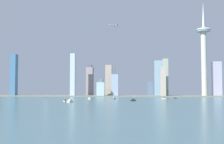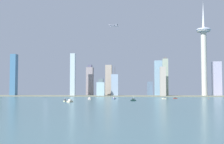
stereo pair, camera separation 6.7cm
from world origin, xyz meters
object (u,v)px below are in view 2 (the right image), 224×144
(skyscraper_7, at_px, (158,78))
(boat_0, at_px, (175,98))
(observation_tower, at_px, (204,50))
(channel_buoy_0, at_px, (209,98))
(skyscraper_9, at_px, (73,75))
(skyscraper_0, at_px, (163,82))
(skyscraper_13, at_px, (165,77))
(skyscraper_1, at_px, (150,89))
(boat_6, at_px, (133,100))
(skyscraper_6, at_px, (101,89))
(skyscraper_10, at_px, (217,79))
(skyscraper_3, at_px, (14,75))
(skyscraper_12, at_px, (47,80))
(skyscraper_11, at_px, (90,81))
(boat_7, at_px, (89,99))
(skyscraper_4, at_px, (13,77))
(boat_4, at_px, (164,98))
(boat_3, at_px, (65,101))
(skyscraper_8, at_px, (109,81))
(boat_5, at_px, (70,101))
(airplane, at_px, (114,26))
(skyscraper_2, at_px, (115,85))
(boat_2, at_px, (114,98))

(skyscraper_7, xyz_separation_m, boat_0, (20.98, -272.59, -56.74))
(observation_tower, bearing_deg, channel_buoy_0, -99.65)
(skyscraper_9, xyz_separation_m, boat_0, (283.86, -170.69, -63.92))
(skyscraper_0, relative_size, skyscraper_13, 0.72)
(skyscraper_1, distance_m, boat_6, 441.00)
(skyscraper_6, relative_size, skyscraper_10, 0.50)
(skyscraper_3, height_order, skyscraper_12, skyscraper_3)
(skyscraper_7, bearing_deg, skyscraper_1, 147.80)
(skyscraper_11, bearing_deg, boat_7, -80.78)
(skyscraper_4, relative_size, skyscraper_6, 2.47)
(skyscraper_7, xyz_separation_m, boat_4, (-6.78, -305.37, -56.56))
(boat_3, bearing_deg, skyscraper_10, -38.26)
(skyscraper_10, xyz_separation_m, skyscraper_12, (-552.79, 67.31, -0.66))
(skyscraper_8, bearing_deg, skyscraper_12, 165.39)
(skyscraper_4, relative_size, skyscraper_12, 1.25)
(skyscraper_10, height_order, channel_buoy_0, skyscraper_10)
(skyscraper_3, xyz_separation_m, channel_buoy_0, (551.88, -205.29, -65.06))
(skyscraper_0, distance_m, skyscraper_8, 175.75)
(skyscraper_4, distance_m, boat_7, 481.61)
(skyscraper_11, xyz_separation_m, skyscraper_12, (-157.03, 42.75, 4.26))
(skyscraper_8, distance_m, skyscraper_10, 332.61)
(skyscraper_4, xyz_separation_m, boat_5, (309.59, -479.04, -61.97))
(skyscraper_9, relative_size, skyscraper_10, 1.23)
(skyscraper_6, xyz_separation_m, skyscraper_11, (-45.42, 71.69, 24.64))
(skyscraper_7, relative_size, airplane, 3.82)
(skyscraper_4, bearing_deg, observation_tower, -6.97)
(boat_6, distance_m, boat_7, 114.66)
(skyscraper_1, distance_m, skyscraper_11, 202.46)
(skyscraper_7, distance_m, skyscraper_8, 165.67)
(skyscraper_7, relative_size, skyscraper_12, 1.10)
(observation_tower, xyz_separation_m, skyscraper_10, (42.46, 25.84, -87.44))
(boat_3, bearing_deg, skyscraper_3, 38.62)
(skyscraper_11, xyz_separation_m, airplane, (83.77, -73.28, 165.40))
(boat_0, xyz_separation_m, boat_3, (-218.20, -186.73, 0.55))
(skyscraper_2, bearing_deg, skyscraper_7, 29.29)
(skyscraper_4, height_order, airplane, airplane)
(skyscraper_7, height_order, skyscraper_8, skyscraper_7)
(skyscraper_13, relative_size, boat_7, 9.39)
(skyscraper_3, relative_size, skyscraper_9, 1.02)
(skyscraper_0, height_order, skyscraper_13, skyscraper_13)
(skyscraper_6, xyz_separation_m, boat_7, (7.61, -255.00, -21.68))
(skyscraper_7, bearing_deg, channel_buoy_0, -71.61)
(boat_0, height_order, boat_4, boat_0)
(observation_tower, bearing_deg, skyscraper_13, 169.70)
(skyscraper_3, xyz_separation_m, skyscraper_10, (629.54, 27.50, -13.16))
(boat_2, bearing_deg, airplane, 16.03)
(skyscraper_1, relative_size, skyscraper_12, 0.45)
(skyscraper_4, relative_size, boat_4, 11.17)
(boat_0, bearing_deg, skyscraper_0, 71.61)
(skyscraper_4, bearing_deg, skyscraper_9, -23.18)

